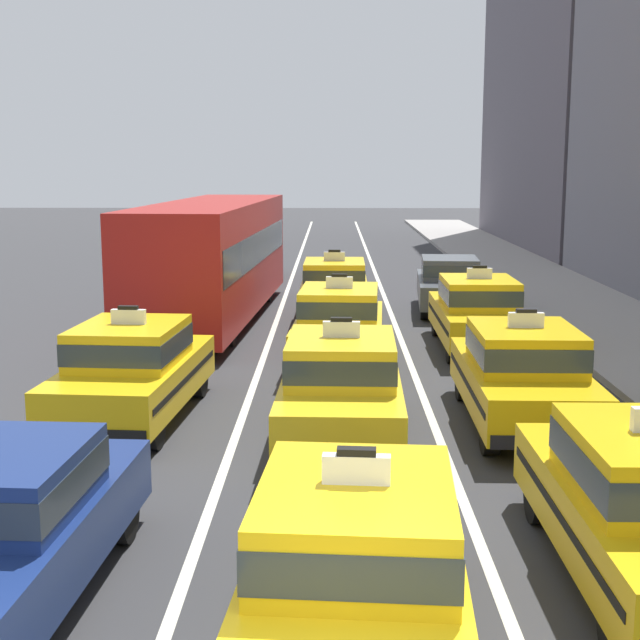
{
  "coord_description": "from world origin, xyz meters",
  "views": [
    {
      "loc": [
        -0.08,
        -5.05,
        4.25
      ],
      "look_at": [
        -0.31,
        11.53,
        1.3
      ],
      "focal_mm": 49.63,
      "sensor_mm": 36.0,
      "label": 1
    }
  ],
  "objects_px": {
    "bus_left_third": "(213,254)",
    "taxi_center_nearest": "(356,566)",
    "sedan_left_fourth": "(246,256)",
    "taxi_right_second": "(522,373)",
    "sedan_right_fourth": "(449,283)",
    "taxi_left_second": "(132,369)",
    "sedan_left_nearest": "(3,521)",
    "taxi_center_second": "(341,386)",
    "taxi_right_third": "(478,312)",
    "taxi_center_third": "(339,324)",
    "taxi_center_fourth": "(334,289)"
  },
  "relations": [
    {
      "from": "taxi_center_second",
      "to": "taxi_center_fourth",
      "type": "bearing_deg",
      "value": 90.47
    },
    {
      "from": "bus_left_third",
      "to": "taxi_left_second",
      "type": "bearing_deg",
      "value": -90.56
    },
    {
      "from": "taxi_left_second",
      "to": "taxi_center_second",
      "type": "relative_size",
      "value": 1.01
    },
    {
      "from": "bus_left_third",
      "to": "sedan_left_fourth",
      "type": "distance_m",
      "value": 8.96
    },
    {
      "from": "taxi_center_third",
      "to": "taxi_right_third",
      "type": "relative_size",
      "value": 1.02
    },
    {
      "from": "sedan_left_nearest",
      "to": "sedan_right_fourth",
      "type": "xyz_separation_m",
      "value": [
        6.55,
        17.32,
        0.0
      ]
    },
    {
      "from": "taxi_right_second",
      "to": "taxi_right_third",
      "type": "bearing_deg",
      "value": 87.66
    },
    {
      "from": "sedan_right_fourth",
      "to": "sedan_left_fourth",
      "type": "bearing_deg",
      "value": 131.76
    },
    {
      "from": "taxi_right_second",
      "to": "sedan_right_fourth",
      "type": "bearing_deg",
      "value": 88.59
    },
    {
      "from": "sedan_left_nearest",
      "to": "taxi_right_third",
      "type": "bearing_deg",
      "value": 61.61
    },
    {
      "from": "taxi_left_second",
      "to": "taxi_center_nearest",
      "type": "xyz_separation_m",
      "value": [
        3.53,
        -7.23,
        0.0
      ]
    },
    {
      "from": "taxi_left_second",
      "to": "sedan_right_fourth",
      "type": "xyz_separation_m",
      "value": [
        6.69,
        11.09,
        -0.03
      ]
    },
    {
      "from": "taxi_center_fourth",
      "to": "taxi_right_third",
      "type": "relative_size",
      "value": 1.0
    },
    {
      "from": "bus_left_third",
      "to": "taxi_center_fourth",
      "type": "xyz_separation_m",
      "value": [
        3.28,
        -0.07,
        -0.94
      ]
    },
    {
      "from": "sedan_right_fourth",
      "to": "taxi_right_third",
      "type": "bearing_deg",
      "value": -90.33
    },
    {
      "from": "bus_left_third",
      "to": "taxi_center_third",
      "type": "height_order",
      "value": "bus_left_third"
    },
    {
      "from": "taxi_center_second",
      "to": "taxi_right_second",
      "type": "height_order",
      "value": "same"
    },
    {
      "from": "taxi_center_nearest",
      "to": "taxi_center_fourth",
      "type": "relative_size",
      "value": 1.02
    },
    {
      "from": "taxi_left_second",
      "to": "sedan_right_fourth",
      "type": "bearing_deg",
      "value": 58.88
    },
    {
      "from": "taxi_center_nearest",
      "to": "taxi_center_second",
      "type": "relative_size",
      "value": 1.01
    },
    {
      "from": "taxi_left_second",
      "to": "sedan_right_fourth",
      "type": "relative_size",
      "value": 1.06
    },
    {
      "from": "taxi_center_third",
      "to": "taxi_left_second",
      "type": "bearing_deg",
      "value": -129.3
    },
    {
      "from": "sedan_left_nearest",
      "to": "sedan_left_fourth",
      "type": "distance_m",
      "value": 24.68
    },
    {
      "from": "sedan_left_fourth",
      "to": "taxi_center_second",
      "type": "distance_m",
      "value": 19.79
    },
    {
      "from": "bus_left_third",
      "to": "sedan_left_fourth",
      "type": "bearing_deg",
      "value": 89.82
    },
    {
      "from": "bus_left_third",
      "to": "taxi_center_second",
      "type": "distance_m",
      "value": 11.16
    },
    {
      "from": "taxi_center_nearest",
      "to": "taxi_right_second",
      "type": "xyz_separation_m",
      "value": [
        2.89,
        7.02,
        0.0
      ]
    },
    {
      "from": "bus_left_third",
      "to": "taxi_center_nearest",
      "type": "height_order",
      "value": "bus_left_third"
    },
    {
      "from": "taxi_right_second",
      "to": "taxi_right_third",
      "type": "xyz_separation_m",
      "value": [
        0.25,
        6.05,
        0.0
      ]
    },
    {
      "from": "bus_left_third",
      "to": "taxi_center_second",
      "type": "xyz_separation_m",
      "value": [
        3.37,
        -10.6,
        -0.94
      ]
    },
    {
      "from": "taxi_center_fourth",
      "to": "taxi_right_third",
      "type": "bearing_deg",
      "value": -47.85
    },
    {
      "from": "taxi_center_nearest",
      "to": "taxi_center_third",
      "type": "bearing_deg",
      "value": 90.28
    },
    {
      "from": "bus_left_third",
      "to": "sedan_left_fourth",
      "type": "height_order",
      "value": "bus_left_third"
    },
    {
      "from": "sedan_left_fourth",
      "to": "taxi_center_second",
      "type": "relative_size",
      "value": 0.95
    },
    {
      "from": "taxi_center_second",
      "to": "sedan_right_fourth",
      "type": "xyz_separation_m",
      "value": [
        3.23,
        12.14,
        -0.03
      ]
    },
    {
      "from": "bus_left_third",
      "to": "taxi_center_nearest",
      "type": "relative_size",
      "value": 2.43
    },
    {
      "from": "sedan_left_fourth",
      "to": "taxi_right_third",
      "type": "xyz_separation_m",
      "value": [
        6.54,
        -12.61,
        0.03
      ]
    },
    {
      "from": "taxi_center_second",
      "to": "taxi_right_third",
      "type": "relative_size",
      "value": 1.01
    },
    {
      "from": "taxi_left_second",
      "to": "sedan_left_fourth",
      "type": "relative_size",
      "value": 1.06
    },
    {
      "from": "sedan_left_fourth",
      "to": "taxi_right_second",
      "type": "height_order",
      "value": "taxi_right_second"
    },
    {
      "from": "sedan_right_fourth",
      "to": "taxi_center_second",
      "type": "bearing_deg",
      "value": -104.91
    },
    {
      "from": "sedan_right_fourth",
      "to": "taxi_right_second",
      "type": "bearing_deg",
      "value": -91.41
    },
    {
      "from": "bus_left_third",
      "to": "taxi_center_third",
      "type": "xyz_separation_m",
      "value": [
        3.38,
        -5.3,
        -0.94
      ]
    },
    {
      "from": "bus_left_third",
      "to": "taxi_center_third",
      "type": "relative_size",
      "value": 2.44
    },
    {
      "from": "taxi_center_second",
      "to": "taxi_left_second",
      "type": "bearing_deg",
      "value": 163.0
    },
    {
      "from": "taxi_right_second",
      "to": "taxi_center_fourth",
      "type": "bearing_deg",
      "value": 107.44
    },
    {
      "from": "sedan_left_nearest",
      "to": "sedan_right_fourth",
      "type": "height_order",
      "value": "same"
    },
    {
      "from": "taxi_left_second",
      "to": "sedan_left_nearest",
      "type": "bearing_deg",
      "value": -88.71
    },
    {
      "from": "sedan_left_nearest",
      "to": "sedan_left_fourth",
      "type": "xyz_separation_m",
      "value": [
        -0.02,
        24.68,
        0.0
      ]
    },
    {
      "from": "taxi_center_second",
      "to": "taxi_center_third",
      "type": "relative_size",
      "value": 0.99
    }
  ]
}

